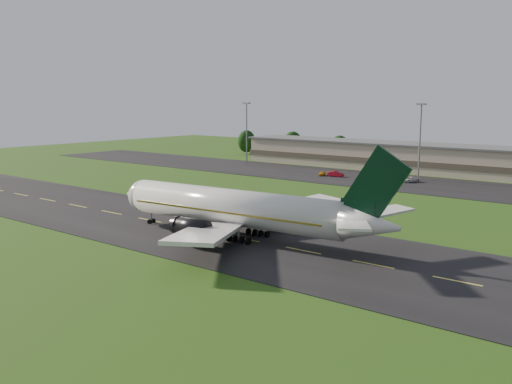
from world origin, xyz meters
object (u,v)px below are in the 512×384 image
Objects in this scene: terminal at (446,160)px; service_vehicle_a at (322,173)px; service_vehicle_b at (336,174)px; airliner at (237,209)px; service_vehicle_c at (410,180)px; light_mast_centre at (420,132)px; light_mast_west at (247,126)px.

terminal reaches higher than service_vehicle_a.
terminal reaches higher than service_vehicle_b.
service_vehicle_c is at bearing 88.15° from airliner.
service_vehicle_a is at bearing 94.81° from service_vehicle_b.
light_mast_centre reaches higher than service_vehicle_b.
light_mast_west is 60.00m from light_mast_centre.
service_vehicle_a is at bearing -145.30° from service_vehicle_c.
service_vehicle_c is (24.68, 3.47, 0.08)m from service_vehicle_a.
airliner is 80.46m from light_mast_centre.
light_mast_west is 4.19× the size of service_vehicle_c.
service_vehicle_a is at bearing -134.60° from terminal.
light_mast_centre reaches higher than service_vehicle_a.
terminal is 31.51× the size of service_vehicle_b.
light_mast_centre is at bearing 88.24° from airliner.
airliner is 0.35× the size of terminal.
terminal is 64.10m from light_mast_west.
light_mast_west is 39.01m from service_vehicle_a.
light_mast_west is (-64.51, 79.93, 8.08)m from airliner.
light_mast_centre is at bearing -69.05° from service_vehicle_b.
airliner is 75.89m from service_vehicle_a.
terminal is 41.65× the size of service_vehicle_a.
terminal is 36.62m from service_vehicle_a.
light_mast_west is (-61.40, -16.18, 8.75)m from terminal.
service_vehicle_c is at bearing -5.97° from light_mast_west.
light_mast_west is 61.97m from service_vehicle_c.
airliner is at bearing -164.31° from service_vehicle_b.
light_mast_west is at bearing 123.92° from airliner.
airliner reaches higher than service_vehicle_a.
light_mast_west and light_mast_centre have the same top height.
light_mast_centre reaches higher than service_vehicle_c.
service_vehicle_b is at bearing -155.50° from light_mast_centre.
service_vehicle_c reaches higher than service_vehicle_a.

